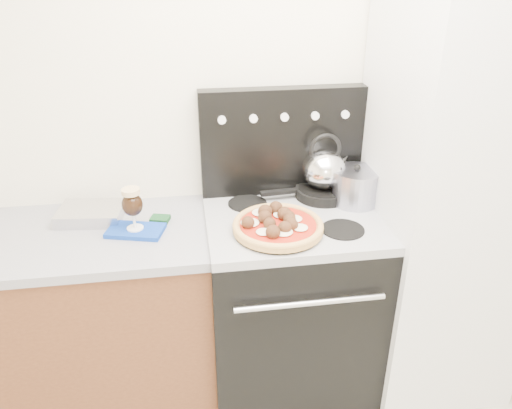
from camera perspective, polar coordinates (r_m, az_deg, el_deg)
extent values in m
cube|color=white|center=(2.35, 0.81, 9.41)|extent=(3.50, 0.01, 2.50)
cube|color=brown|center=(2.52, -22.31, -12.66)|extent=(1.45, 0.60, 0.86)
cube|color=#94949F|center=(2.28, -24.23, -3.79)|extent=(1.48, 0.63, 0.04)
cube|color=black|center=(2.45, 3.85, -11.30)|extent=(0.76, 0.65, 0.88)
cube|color=#ADADB2|center=(2.20, 4.21, -1.82)|extent=(0.76, 0.65, 0.04)
cube|color=black|center=(2.34, 2.97, 7.21)|extent=(0.76, 0.08, 0.50)
cube|color=silver|center=(2.40, 20.91, 0.26)|extent=(0.64, 0.68, 1.90)
cube|color=silver|center=(2.31, -18.32, -0.97)|extent=(0.30, 0.23, 0.05)
cube|color=#123BA9|center=(2.16, -13.60, -2.93)|extent=(0.26, 0.19, 0.02)
cylinder|color=black|center=(2.06, 2.52, -3.04)|extent=(0.40, 0.40, 0.01)
cylinder|color=black|center=(2.38, 7.61, 1.41)|extent=(0.28, 0.28, 0.05)
cylinder|color=#A1A2B5|center=(2.32, 11.29, 1.91)|extent=(0.25, 0.25, 0.15)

